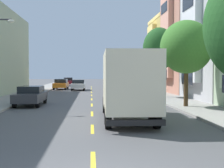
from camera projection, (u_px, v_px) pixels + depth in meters
ground_plane at (92, 93)px, 36.47m from camera, size 160.00×160.00×0.00m
sidewalk_left at (26, 94)px, 34.00m from camera, size 3.20×120.00×0.14m
sidewalk_right at (155, 94)px, 34.95m from camera, size 3.20×120.00×0.14m
lane_centerline_dashes at (92, 97)px, 30.98m from camera, size 0.14×47.20×0.01m
townhouse_fourth_terracotta at (211, 39)px, 35.63m from camera, size 10.66×8.47×12.83m
townhouse_fifth_mustard at (194, 55)px, 44.38m from camera, size 12.36×8.47×10.09m
street_tree_second at (186, 47)px, 21.26m from camera, size 3.54×3.54×5.84m
street_tree_third at (159, 49)px, 29.69m from camera, size 3.10×3.10×6.56m
delivery_box_truck at (128, 83)px, 15.90m from camera, size 2.54×7.55×3.39m
parked_sedan_charcoal at (31, 95)px, 23.14m from camera, size 1.87×4.53×1.43m
parked_wagon_orange at (61, 84)px, 45.02m from camera, size 1.91×4.73×1.50m
parked_suv_champagne at (126, 84)px, 38.08m from camera, size 2.01×4.82×1.93m
parked_pickup_navy at (121, 84)px, 45.20m from camera, size 2.04×5.31×1.73m
parked_hatchback_burgundy at (68, 82)px, 57.48m from camera, size 1.76×4.01×1.50m
moving_white_sedan at (78, 85)px, 43.11m from camera, size 1.80×4.50×1.43m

